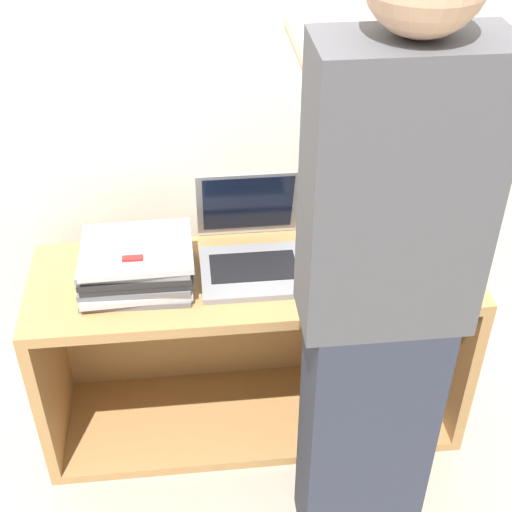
% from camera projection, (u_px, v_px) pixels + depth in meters
% --- Properties ---
extents(ground_plane, '(12.00, 12.00, 0.00)m').
position_uv_depth(ground_plane, '(261.00, 467.00, 2.41)').
color(ground_plane, '#9E9384').
extents(wall_back, '(8.00, 0.05, 2.40)m').
position_uv_depth(wall_back, '(242.00, 64.00, 2.15)').
color(wall_back, silver).
rests_on(wall_back, ground_plane).
extents(cart, '(1.39, 0.46, 0.65)m').
position_uv_depth(cart, '(252.00, 338.00, 2.45)').
color(cart, '#A87A47').
rests_on(cart, ground_plane).
extents(laptop_open, '(0.33, 0.36, 0.28)m').
position_uv_depth(laptop_open, '(252.00, 248.00, 2.22)').
color(laptop_open, gray).
rests_on(laptop_open, cart).
extents(laptop_stack_left, '(0.35, 0.30, 0.13)m').
position_uv_depth(laptop_stack_left, '(137.00, 264.00, 2.14)').
color(laptop_stack_left, slate).
rests_on(laptop_stack_left, cart).
extents(laptop_stack_right, '(0.34, 0.29, 0.10)m').
position_uv_depth(laptop_stack_right, '(369.00, 255.00, 2.21)').
color(laptop_stack_right, '#B7B7BC').
rests_on(laptop_stack_right, cart).
extents(person, '(0.40, 0.54, 1.78)m').
position_uv_depth(person, '(382.00, 299.00, 1.71)').
color(person, '#2D3342').
rests_on(person, ground_plane).
extents(inventory_tag, '(0.06, 0.02, 0.01)m').
position_uv_depth(inventory_tag, '(133.00, 258.00, 2.04)').
color(inventory_tag, red).
rests_on(inventory_tag, laptop_stack_left).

